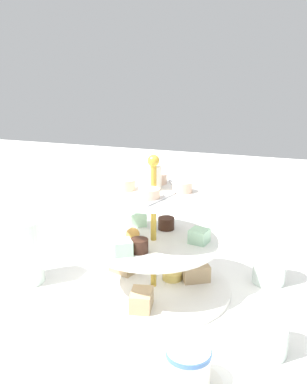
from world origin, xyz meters
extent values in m
plane|color=white|center=(0.00, 0.00, 0.00)|extent=(2.40, 2.40, 0.00)
cylinder|color=white|center=(0.00, 0.00, 0.01)|extent=(0.28, 0.28, 0.01)
cylinder|color=white|center=(0.00, 0.00, 0.09)|extent=(0.23, 0.23, 0.01)
cylinder|color=white|center=(0.00, 0.00, 0.18)|extent=(0.18, 0.18, 0.01)
cylinder|color=gold|center=(0.00, 0.00, 0.12)|extent=(0.01, 0.01, 0.24)
sphere|color=gold|center=(0.00, 0.00, 0.24)|extent=(0.02, 0.02, 0.02)
cube|color=tan|center=(0.04, -0.07, 0.03)|extent=(0.05, 0.06, 0.03)
cube|color=tan|center=(0.04, 0.07, 0.03)|extent=(0.05, 0.06, 0.03)
cube|color=tan|center=(-0.08, -0.01, 0.03)|extent=(0.05, 0.04, 0.03)
cylinder|color=#E5C660|center=(0.03, -0.02, 0.02)|extent=(0.04, 0.04, 0.01)
cylinder|color=#381E14|center=(-0.06, 0.01, 0.11)|extent=(0.03, 0.03, 0.02)
cylinder|color=#381E14|center=(0.06, -0.01, 0.11)|extent=(0.03, 0.03, 0.02)
cube|color=#B2E5BC|center=(0.06, 0.05, 0.11)|extent=(0.04, 0.04, 0.02)
cube|color=#B2E5BC|center=(-0.07, 0.03, 0.11)|extent=(0.04, 0.04, 0.02)
cube|color=#B2E5BC|center=(0.01, -0.08, 0.11)|extent=(0.04, 0.04, 0.02)
sphere|color=gold|center=(-0.02, 0.03, 0.11)|extent=(0.02, 0.02, 0.02)
cylinder|color=beige|center=(-0.01, 0.05, 0.20)|extent=(0.03, 0.03, 0.02)
cylinder|color=beige|center=(-0.05, -0.01, 0.20)|extent=(0.03, 0.03, 0.02)
cylinder|color=beige|center=(0.01, -0.05, 0.20)|extent=(0.03, 0.03, 0.02)
cylinder|color=beige|center=(0.05, 0.01, 0.20)|extent=(0.03, 0.03, 0.02)
cylinder|color=white|center=(0.01, 0.01, 0.21)|extent=(0.04, 0.04, 0.04)
cube|color=silver|center=(-0.04, -0.03, 0.19)|extent=(0.09, 0.03, 0.00)
cube|color=silver|center=(0.04, -0.03, 0.19)|extent=(0.09, 0.05, 0.00)
cylinder|color=silver|center=(-0.04, 0.24, 0.06)|extent=(0.07, 0.07, 0.12)
cylinder|color=silver|center=(-0.12, -0.21, 0.04)|extent=(0.06, 0.06, 0.08)
cylinder|color=white|center=(-0.22, -0.12, 0.00)|extent=(0.09, 0.09, 0.01)
cylinder|color=white|center=(-0.22, -0.12, 0.03)|extent=(0.06, 0.06, 0.04)
cylinder|color=#4772B2|center=(-0.22, -0.12, 0.05)|extent=(0.06, 0.06, 0.01)
cube|color=silver|center=(0.27, 0.10, 0.00)|extent=(0.06, 0.17, 0.00)
cube|color=silver|center=(-0.28, 0.09, 0.00)|extent=(0.08, 0.16, 0.00)
cylinder|color=silver|center=(0.10, -0.19, 0.04)|extent=(0.06, 0.06, 0.08)
camera|label=1|loc=(-0.72, -0.24, 0.41)|focal=43.90mm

